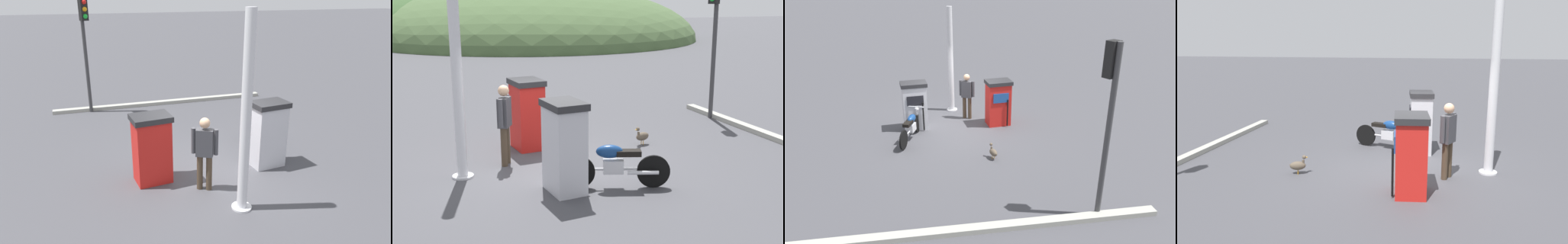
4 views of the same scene
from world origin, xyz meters
TOP-DOWN VIEW (x-y plane):
  - ground_plane at (0.00, 0.00)m, footprint 120.00×120.00m
  - fuel_pump_near at (-0.14, -1.41)m, footprint 0.70×0.91m
  - fuel_pump_far at (-0.14, 1.41)m, footprint 0.74×0.91m
  - motorcycle_near_pump at (0.74, -1.54)m, footprint 1.86×0.82m
  - attendant_person at (-0.83, 0.41)m, footprint 0.34×0.55m
  - wandering_duck at (2.40, 0.80)m, footprint 0.42×0.27m
  - canopy_support_pole at (-1.75, -0.07)m, footprint 0.40×0.40m
  - road_edge_kerb at (5.56, 0.00)m, footprint 0.37×7.82m

SIDE VIEW (x-z plane):
  - ground_plane at x=0.00m, z-range 0.00..0.00m
  - road_edge_kerb at x=5.56m, z-range 0.00..0.12m
  - wandering_duck at x=2.40m, z-range -0.01..0.42m
  - motorcycle_near_pump at x=0.74m, z-range 0.00..0.94m
  - fuel_pump_far at x=-0.14m, z-range 0.01..1.58m
  - fuel_pump_near at x=-0.14m, z-range 0.01..1.64m
  - attendant_person at x=-0.83m, z-range 0.12..1.76m
  - canopy_support_pole at x=-1.75m, z-range -0.08..3.76m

